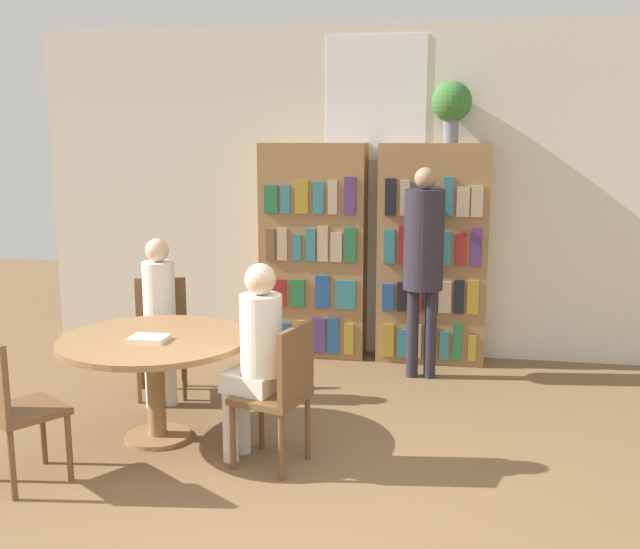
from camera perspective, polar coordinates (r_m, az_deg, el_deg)
name	(u,v)px	position (r m, az deg, el deg)	size (l,w,h in m)	color
wall_back	(375,193)	(6.92, 4.22, 6.23)	(6.40, 0.07, 3.00)	beige
bookshelf_left	(313,251)	(6.87, -0.51, 1.78)	(0.96, 0.34, 1.96)	olive
bookshelf_right	(432,255)	(6.75, 8.54, 1.50)	(0.96, 0.34, 1.96)	olive
flower_vase	(452,104)	(6.68, 9.99, 12.67)	(0.35, 0.35, 0.52)	slate
reading_table	(155,353)	(5.12, -12.49, -5.88)	(1.26, 1.26, 0.71)	olive
chair_near_camera	(12,402)	(4.72, -22.44, -9.00)	(0.56, 0.56, 0.91)	brown
chair_left_side	(161,329)	(6.08, -12.00, -4.12)	(0.51, 0.51, 0.91)	brown
chair_far_side	(281,388)	(4.62, -2.97, -8.61)	(0.50, 0.50, 0.91)	brown
seated_reader_left	(159,310)	(5.85, -12.15, -2.69)	(0.34, 0.39, 1.26)	silver
seated_reader_right	(255,350)	(4.64, -4.94, -5.75)	(0.40, 0.34, 1.27)	silver
librarian_standing	(424,249)	(6.24, 7.91, 1.92)	(0.33, 0.60, 1.77)	#28232D
open_book_on_table	(149,338)	(5.01, -12.90, -4.78)	(0.24, 0.18, 0.03)	silver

